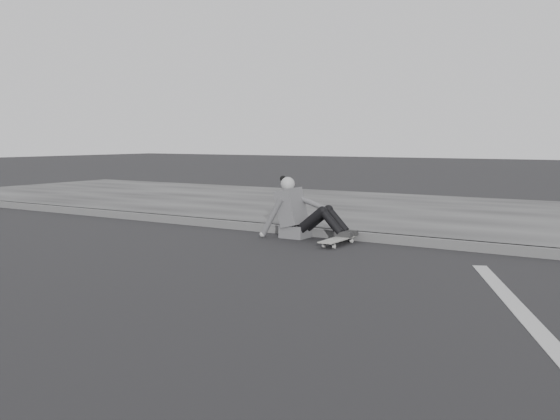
{
  "coord_description": "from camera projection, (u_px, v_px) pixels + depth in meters",
  "views": [
    {
      "loc": [
        3.15,
        -5.24,
        1.4
      ],
      "look_at": [
        -1.0,
        1.43,
        0.5
      ],
      "focal_mm": 40.0,
      "sensor_mm": 36.0,
      "label": 1
    }
  ],
  "objects": [
    {
      "name": "ground",
      "position": [
        289.0,
        279.0,
        6.23
      ],
      "size": [
        80.0,
        80.0,
        0.0
      ],
      "primitive_type": "plane",
      "color": "black",
      "rests_on": "ground"
    },
    {
      "name": "seated_woman",
      "position": [
        299.0,
        213.0,
        8.8
      ],
      "size": [
        1.38,
        0.46,
        0.88
      ],
      "color": "#4C4C4E",
      "rests_on": "ground"
    },
    {
      "name": "skateboard",
      "position": [
        338.0,
        240.0,
        8.24
      ],
      "size": [
        0.2,
        0.78,
        0.09
      ],
      "color": "#A9A9A3",
      "rests_on": "ground"
    },
    {
      "name": "sidewalk",
      "position": [
        453.0,
        215.0,
        10.95
      ],
      "size": [
        24.0,
        6.0,
        0.12
      ],
      "primitive_type": "cube",
      "color": "#3C3C3C",
      "rests_on": "ground"
    },
    {
      "name": "curb",
      "position": [
        388.0,
        239.0,
        8.4
      ],
      "size": [
        24.0,
        0.16,
        0.12
      ],
      "primitive_type": "cube",
      "color": "#4B4B4B",
      "rests_on": "ground"
    }
  ]
}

